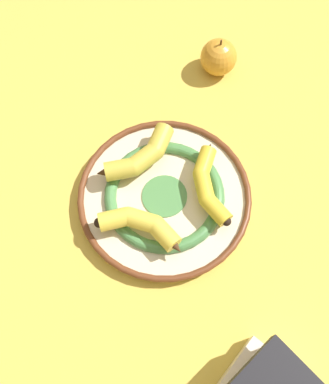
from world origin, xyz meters
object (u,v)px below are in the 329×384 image
decorative_bowl (164,197)px  banana_b (142,225)px  banana_c (140,157)px  apple (219,57)px  banana_a (208,184)px

decorative_bowl → banana_b: 0.09m
banana_b → banana_c: banana_c is taller
decorative_bowl → apple: bearing=-138.3°
banana_a → banana_c: bearing=-123.7°
banana_b → banana_c: bearing=-70.1°
banana_a → banana_b: (0.14, 0.01, 0.00)m
banana_c → apple: (-0.25, -0.14, -0.02)m
decorative_bowl → banana_c: 0.09m
decorative_bowl → banana_b: size_ratio=2.45×
banana_c → apple: 0.29m
banana_b → banana_c: size_ratio=0.77×
banana_a → apple: bearing=163.0°
banana_b → apple: bearing=-94.7°
decorative_bowl → banana_a: size_ratio=1.98×
banana_a → decorative_bowl: bearing=-92.4°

